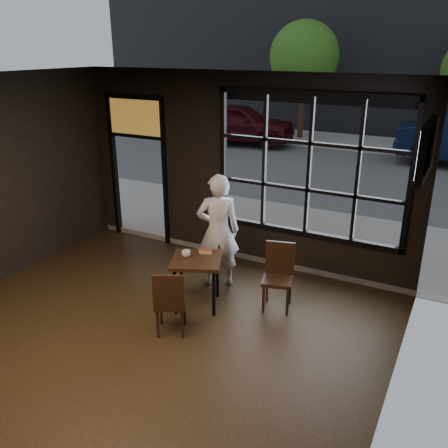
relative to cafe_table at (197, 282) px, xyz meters
The scene contains 15 objects.
floor 1.80m from the cafe_table, 96.48° to the right, with size 6.00×7.00×0.02m, color black.
ceiling 3.34m from the cafe_table, 96.48° to the right, with size 6.00×7.00×0.02m, color black.
wall_right 3.52m from the cafe_table, 31.99° to the right, with size 0.04×7.00×3.20m, color black.
window_frame 2.47m from the cafe_table, 60.22° to the left, with size 3.06×0.12×2.28m, color black.
stained_transom 3.50m from the cafe_table, 142.72° to the left, with size 1.20×0.06×0.70m, color orange.
street_asphalt 22.25m from the cafe_table, 90.51° to the left, with size 60.00×41.00×0.04m, color #545456.
cafe_table is the anchor object (origin of this frame).
chair_near 0.75m from the cafe_table, 86.27° to the right, with size 0.40×0.40×0.91m, color black.
chair_window 1.15m from the cafe_table, 23.55° to the left, with size 0.42×0.42×0.96m, color black.
man 0.90m from the cafe_table, 93.93° to the left, with size 0.65×0.43×1.79m, color silver.
hotdog 0.45m from the cafe_table, 83.01° to the left, with size 0.20×0.08×0.06m, color tan, non-canonical shape.
cup 0.45m from the cafe_table, behind, with size 0.12×0.12×0.10m, color silver.
tv 3.49m from the cafe_table, 13.06° to the left, with size 0.13×1.11×0.65m, color black.
maroon_car 12.03m from the cafe_table, 113.51° to the left, with size 1.72×4.27×1.46m, color #36090E.
tree_left 13.66m from the cafe_table, 103.10° to the left, with size 2.62×2.62×4.48m.
Camera 1 is at (3.39, -3.43, 3.56)m, focal length 38.00 mm.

